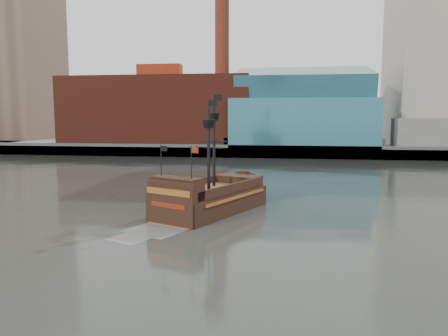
# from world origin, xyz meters

# --- Properties ---
(ground) EXTENTS (400.00, 400.00, 0.00)m
(ground) POSITION_xyz_m (0.00, 0.00, 0.00)
(ground) COLOR #252722
(ground) RESTS_ON ground
(promenade_far) EXTENTS (220.00, 60.00, 2.00)m
(promenade_far) POSITION_xyz_m (0.00, 92.00, 1.00)
(promenade_far) COLOR slate
(promenade_far) RESTS_ON ground
(seawall) EXTENTS (220.00, 1.00, 2.60)m
(seawall) POSITION_xyz_m (0.00, 62.50, 1.30)
(seawall) COLOR #4C4C49
(seawall) RESTS_ON ground
(skyline) EXTENTS (149.00, 45.00, 62.00)m
(skyline) POSITION_xyz_m (5.21, 84.56, 24.55)
(skyline) COLOR brown
(skyline) RESTS_ON promenade_far
(pirate_ship) EXTENTS (10.30, 15.42, 11.18)m
(pirate_ship) POSITION_xyz_m (0.32, 11.98, 1.01)
(pirate_ship) COLOR black
(pirate_ship) RESTS_ON ground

